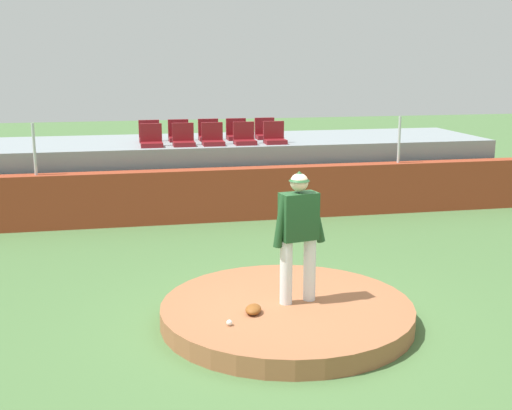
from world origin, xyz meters
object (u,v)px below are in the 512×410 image
Objects in this scene: stadium_chair_0 at (151,140)px; stadium_chair_7 at (209,134)px; stadium_chair_1 at (183,139)px; stadium_chair_5 at (149,135)px; pitcher at (299,227)px; stadium_chair_2 at (213,138)px; stadium_chair_6 at (179,134)px; baseball at (229,323)px; stadium_chair_4 at (275,137)px; stadium_chair_9 at (265,132)px; stadium_chair_3 at (244,137)px; fielding_glove at (253,309)px; stadium_chair_8 at (237,133)px.

stadium_chair_7 is (1.40, 0.91, 0.00)m from stadium_chair_0.
stadium_chair_1 is 1.00× the size of stadium_chair_7.
stadium_chair_1 is at bearing 52.59° from stadium_chair_7.
stadium_chair_0 and stadium_chair_5 have the same top height.
pitcher is 6.66m from stadium_chair_2.
pitcher is 3.54× the size of stadium_chair_6.
stadium_chair_6 is 1.00× the size of stadium_chair_7.
stadium_chair_2 is 0.92m from stadium_chair_7.
stadium_chair_7 reaches higher than baseball.
stadium_chair_5 is (-1.55, 7.54, 0.40)m from pitcher.
stadium_chair_7 is (0.03, 0.92, 0.00)m from stadium_chair_2.
pitcher is 3.54× the size of stadium_chair_4.
stadium_chair_0 is 2.95m from stadium_chair_9.
stadium_chair_4 and stadium_chair_9 have the same top height.
stadium_chair_3 is 1.00× the size of stadium_chair_4.
fielding_glove is 8.05m from stadium_chair_8.
stadium_chair_3 and stadium_chair_4 have the same top height.
stadium_chair_3 is 1.17m from stadium_chair_9.
pitcher reaches higher than baseball.
stadium_chair_0 is 1.00× the size of stadium_chair_6.
stadium_chair_3 and stadium_chair_6 have the same top height.
stadium_chair_4 is at bearing 179.54° from stadium_chair_1.
stadium_chair_6 is (-0.87, 7.55, 0.40)m from pitcher.
stadium_chair_4 is 1.16m from stadium_chair_8.
stadium_chair_1 is 0.66m from stadium_chair_2.
stadium_chair_0 is 1.13m from stadium_chair_6.
stadium_chair_6 is (-0.03, 0.89, 0.00)m from stadium_chair_1.
stadium_chair_5 is at bearing -33.10° from stadium_chair_2.
stadium_chair_4 reaches higher than fielding_glove.
stadium_chair_9 is (1.43, 0.94, 0.00)m from stadium_chair_2.
stadium_chair_2 and stadium_chair_7 have the same top height.
stadium_chair_5 is 2.80m from stadium_chair_9.
stadium_chair_6 is 2.11m from stadium_chair_9.
stadium_chair_6 is 1.39m from stadium_chair_8.
stadium_chair_3 and stadium_chair_9 have the same top height.
stadium_chair_1 is at bearing 22.16° from fielding_glove.
stadium_chair_0 is 1.00× the size of stadium_chair_9.
stadium_chair_7 is at bearing 0.84° from stadium_chair_9.
stadium_chair_5 is (-1.37, 0.89, 0.00)m from stadium_chair_2.
stadium_chair_3 is (1.39, -0.02, 0.00)m from stadium_chair_1.
stadium_chair_3 is 1.00× the size of stadium_chair_5.
baseball is 0.15× the size of stadium_chair_5.
stadium_chair_7 is (0.52, 7.86, 1.37)m from fielding_glove.
pitcher is 6.72m from stadium_chair_1.
stadium_chair_0 is 1.00× the size of stadium_chair_8.
stadium_chair_8 is (0.71, 0.91, 0.00)m from stadium_chair_2.
stadium_chair_4 is (2.80, -0.01, 0.00)m from stadium_chair_0.
stadium_chair_6 is (-0.20, 7.84, 1.37)m from fielding_glove.
stadium_chair_5 and stadium_chair_8 have the same top height.
stadium_chair_5 is at bearing -50.98° from stadium_chair_1.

